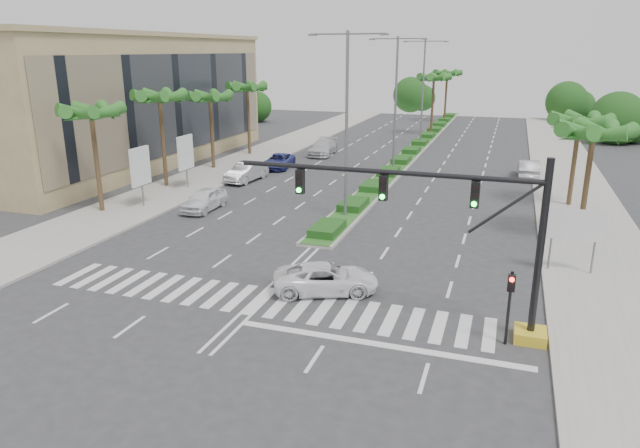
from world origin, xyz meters
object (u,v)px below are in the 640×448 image
object	(u,v)px
car_parked_c	(279,161)
car_parked_d	(323,147)
car_parked_a	(204,199)
car_parked_b	(246,172)
car_crossing	(326,278)
car_right	(528,169)

from	to	relation	value
car_parked_c	car_parked_d	distance (m)	8.39
car_parked_c	car_parked_d	bearing A→B (deg)	71.66
car_parked_d	car_parked_a	bearing A→B (deg)	-97.12
car_parked_a	car_parked_b	xyz separation A→B (m)	(-1.21, 9.38, 0.05)
car_parked_d	car_crossing	distance (m)	36.38
car_parked_b	car_parked_c	size ratio (longest dim) A/B	1.00
car_crossing	car_parked_c	bearing A→B (deg)	5.17
car_parked_a	car_parked_c	bearing A→B (deg)	91.73
car_parked_b	car_right	distance (m)	24.76
car_parked_b	car_parked_c	bearing A→B (deg)	91.17
car_right	car_parked_a	bearing A→B (deg)	37.95
car_parked_d	car_crossing	xyz separation A→B (m)	(11.49, -34.52, -0.14)
car_parked_c	car_parked_d	xyz separation A→B (m)	(1.77, 8.20, 0.14)
car_parked_b	car_parked_a	bearing A→B (deg)	-76.92
car_parked_d	car_right	xyz separation A→B (m)	(20.77, -5.17, -0.01)
car_parked_d	car_parked_c	bearing A→B (deg)	-106.77
car_right	car_parked_c	bearing A→B (deg)	5.33
car_parked_a	car_right	bearing A→B (deg)	39.34
car_parked_b	car_parked_d	distance (m)	14.46
car_parked_a	car_crossing	size ratio (longest dim) A/B	0.92
car_parked_a	car_crossing	distance (m)	16.60
car_parked_b	car_parked_c	distance (m)	6.10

